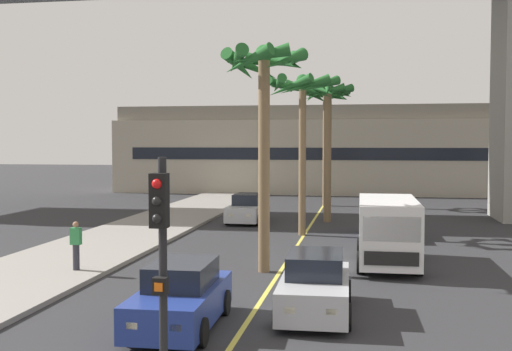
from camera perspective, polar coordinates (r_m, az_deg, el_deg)
name	(u,v)px	position (r m, az deg, el deg)	size (l,w,h in m)	color
sidewalk_left	(19,278)	(21.58, -20.70, -8.71)	(4.80, 80.00, 0.15)	gray
lane_stripe_center	(297,246)	(26.69, 3.70, -6.43)	(0.14, 56.00, 0.01)	#DBCC4C
pier_building_backdrop	(332,150)	(55.22, 6.94, 2.28)	(37.30, 8.04, 7.41)	#BCB29E
car_queue_front	(181,298)	(15.27, -6.83, -10.93)	(1.91, 4.14, 1.56)	navy
car_queue_second	(385,221)	(29.81, 11.65, -4.09)	(1.87, 4.12, 1.56)	navy
car_queue_third	(315,286)	(16.40, 5.38, -9.94)	(1.92, 4.14, 1.56)	#B7BABF
car_queue_fourth	(248,209)	(34.38, -0.75, -3.07)	(1.91, 4.14, 1.56)	#B7BABF
delivery_van	(388,230)	(22.87, 11.86, -4.84)	(2.20, 5.27, 2.36)	white
traffic_light_median_near	(161,263)	(9.01, -8.59, -7.84)	(0.24, 0.37, 4.20)	black
palm_tree_near_median	(328,110)	(34.54, 6.55, 5.88)	(2.93, 2.90, 7.60)	brown
palm_tree_mid_median	(303,99)	(29.63, 4.25, 6.93)	(3.56, 3.64, 7.55)	brown
palm_tree_far_median	(264,86)	(21.20, 0.75, 8.08)	(2.96, 2.95, 7.65)	brown
palm_tree_farthest_median	(327,111)	(43.36, 6.41, 5.84)	(3.30, 3.30, 8.12)	brown
pedestrian_far_along	(76,245)	(21.82, -16.00, -6.04)	(0.34, 0.22, 1.62)	#2D2D38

